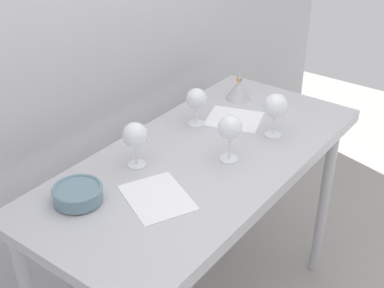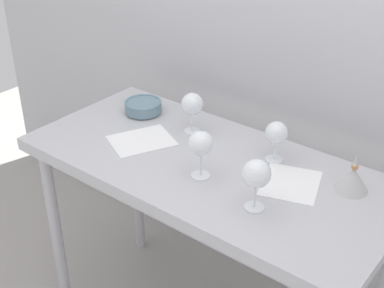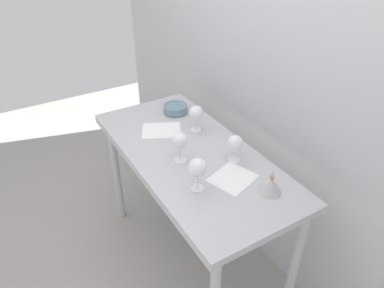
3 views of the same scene
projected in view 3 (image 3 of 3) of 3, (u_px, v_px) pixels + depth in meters
name	position (u px, v px, depth m)	size (l,w,h in m)	color
ground_plane	(192.00, 258.00, 2.53)	(6.00, 6.00, 0.00)	#9F9A95
back_wall	(267.00, 68.00, 2.02)	(3.80, 0.04, 2.60)	#BABABF
steel_counter	(191.00, 167.00, 2.09)	(1.40, 0.65, 0.90)	#B6B6BB
wine_glass_far_left	(196.00, 114.00, 2.17)	(0.09, 0.09, 0.17)	white
wine_glass_far_right	(235.00, 143.00, 1.91)	(0.08, 0.08, 0.16)	white
wine_glass_near_right	(198.00, 168.00, 1.70)	(0.09, 0.09, 0.18)	white
wine_glass_near_center	(180.00, 141.00, 1.89)	(0.09, 0.09, 0.17)	white
tasting_sheet_upper	(162.00, 130.00, 2.23)	(0.19, 0.24, 0.00)	white
tasting_sheet_lower	(233.00, 178.00, 1.83)	(0.19, 0.22, 0.00)	white
tasting_bowl	(175.00, 108.00, 2.41)	(0.16, 0.16, 0.06)	#DBCC66
decanter_funnel	(271.00, 185.00, 1.72)	(0.11, 0.11, 0.14)	#B6B6B6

